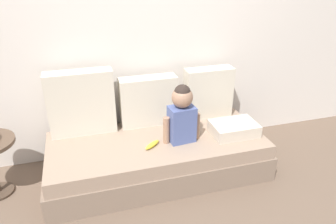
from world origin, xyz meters
TOP-DOWN VIEW (x-y plane):
  - ground_plane at (0.00, 0.00)m, footprint 12.00×12.00m
  - back_wall at (0.00, 0.54)m, footprint 5.12×0.10m
  - couch at (0.00, 0.00)m, footprint 1.92×0.82m
  - throw_pillow_left at (-0.60, 0.31)m, footprint 0.57×0.16m
  - throw_pillow_center at (0.00, 0.31)m, footprint 0.52×0.16m
  - throw_pillow_right at (0.60, 0.31)m, footprint 0.46×0.16m
  - toddler at (0.20, -0.07)m, footprint 0.33×0.18m
  - banana at (-0.07, -0.11)m, footprint 0.16×0.14m
  - folded_blanket at (0.68, -0.10)m, footprint 0.40×0.28m

SIDE VIEW (x-z plane):
  - ground_plane at x=0.00m, z-range 0.00..0.00m
  - couch at x=0.00m, z-range 0.00..0.35m
  - banana at x=-0.07m, z-range 0.35..0.39m
  - folded_blanket at x=0.68m, z-range 0.35..0.46m
  - throw_pillow_center at x=0.00m, z-range 0.35..0.81m
  - throw_pillow_right at x=0.60m, z-range 0.35..0.84m
  - toddler at x=0.20m, z-range 0.35..0.87m
  - throw_pillow_left at x=-0.60m, z-range 0.35..0.93m
  - back_wall at x=0.00m, z-range 0.00..2.37m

